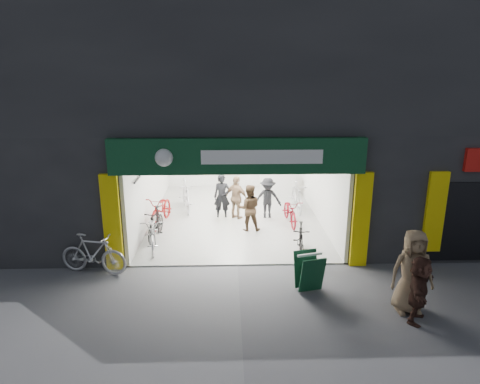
{
  "coord_description": "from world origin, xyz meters",
  "views": [
    {
      "loc": [
        -0.26,
        -10.54,
        5.17
      ],
      "look_at": [
        0.11,
        1.5,
        1.64
      ],
      "focal_mm": 32.0,
      "sensor_mm": 36.0,
      "label": 1
    }
  ],
  "objects_px": {
    "pedestrian_near": "(412,272)",
    "bike_left_front": "(153,232)",
    "sandwich_board": "(309,271)",
    "bike_right_front": "(301,240)",
    "parked_bike": "(93,254)"
  },
  "relations": [
    {
      "from": "bike_right_front",
      "to": "parked_bike",
      "type": "relative_size",
      "value": 0.85
    },
    {
      "from": "bike_left_front",
      "to": "bike_right_front",
      "type": "xyz_separation_m",
      "value": [
        4.26,
        -0.68,
        -0.04
      ]
    },
    {
      "from": "bike_left_front",
      "to": "parked_bike",
      "type": "distance_m",
      "value": 2.03
    },
    {
      "from": "bike_left_front",
      "to": "bike_right_front",
      "type": "distance_m",
      "value": 4.31
    },
    {
      "from": "bike_right_front",
      "to": "sandwich_board",
      "type": "xyz_separation_m",
      "value": [
        -0.13,
        -1.95,
        0.04
      ]
    },
    {
      "from": "pedestrian_near",
      "to": "bike_left_front",
      "type": "bearing_deg",
      "value": 151.38
    },
    {
      "from": "parked_bike",
      "to": "pedestrian_near",
      "type": "distance_m",
      "value": 7.71
    },
    {
      "from": "bike_left_front",
      "to": "pedestrian_near",
      "type": "distance_m",
      "value": 7.14
    },
    {
      "from": "bike_right_front",
      "to": "sandwich_board",
      "type": "relative_size",
      "value": 1.7
    },
    {
      "from": "bike_left_front",
      "to": "parked_bike",
      "type": "height_order",
      "value": "parked_bike"
    },
    {
      "from": "bike_left_front",
      "to": "sandwich_board",
      "type": "xyz_separation_m",
      "value": [
        4.13,
        -2.62,
        0.0
      ]
    },
    {
      "from": "bike_right_front",
      "to": "parked_bike",
      "type": "xyz_separation_m",
      "value": [
        -5.53,
        -0.9,
        0.08
      ]
    },
    {
      "from": "pedestrian_near",
      "to": "sandwich_board",
      "type": "height_order",
      "value": "pedestrian_near"
    },
    {
      "from": "bike_right_front",
      "to": "pedestrian_near",
      "type": "bearing_deg",
      "value": -48.67
    },
    {
      "from": "bike_right_front",
      "to": "parked_bike",
      "type": "distance_m",
      "value": 5.61
    }
  ]
}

